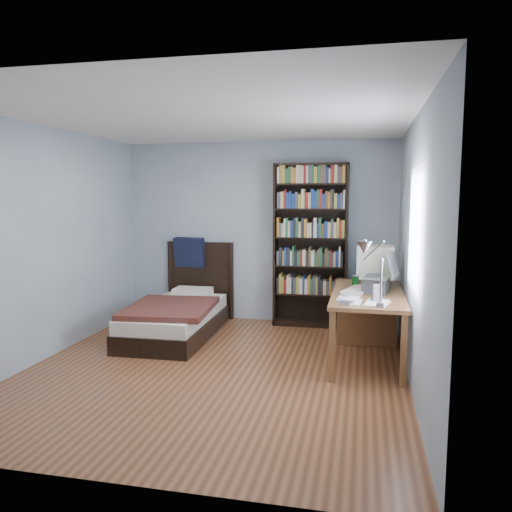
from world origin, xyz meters
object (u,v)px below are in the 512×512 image
object	(u,v)px
laptop	(378,282)
speaker	(378,293)
bookshelf	(311,245)
soda_can	(355,282)
bed	(178,314)
crt_monitor	(375,262)
keyboard	(357,291)
desk	(367,311)
desk_lamp	(367,255)

from	to	relation	value
laptop	speaker	bearing A→B (deg)	-91.37
speaker	bookshelf	distance (m)	1.94
soda_can	bookshelf	distance (m)	1.23
speaker	bed	bearing A→B (deg)	159.33
crt_monitor	speaker	xyz separation A→B (m)	(0.01, -0.92, -0.18)
keyboard	soda_can	world-z (taller)	soda_can
keyboard	crt_monitor	bearing A→B (deg)	86.49
desk	bed	distance (m)	2.36
keyboard	bookshelf	size ratio (longest dim) A/B	0.23
desk	bookshelf	distance (m)	1.29
crt_monitor	speaker	bearing A→B (deg)	-89.18
desk_lamp	bookshelf	xyz separation A→B (m)	(-0.73, 2.40, -0.17)
desk_lamp	bed	size ratio (longest dim) A/B	0.33
speaker	laptop	bearing A→B (deg)	88.88
keyboard	bed	bearing A→B (deg)	-174.84
desk	desk_lamp	size ratio (longest dim) A/B	2.50
laptop	bookshelf	world-z (taller)	bookshelf
soda_can	bed	world-z (taller)	bed
laptop	bookshelf	size ratio (longest dim) A/B	0.20
speaker	soda_can	bearing A→B (deg)	108.15
bookshelf	bed	bearing A→B (deg)	-153.64
soda_can	bookshelf	size ratio (longest dim) A/B	0.06
laptop	bed	world-z (taller)	laptop
desk	speaker	world-z (taller)	speaker
desk	bookshelf	xyz separation A→B (m)	(-0.75, 0.79, 0.68)
desk_lamp	bed	distance (m)	3.00
soda_can	keyboard	bearing A→B (deg)	-84.24
bookshelf	desk	bearing A→B (deg)	-46.50
keyboard	bookshelf	bearing A→B (deg)	134.08
speaker	crt_monitor	bearing A→B (deg)	91.07
laptop	keyboard	xyz separation A→B (m)	(-0.21, 0.01, -0.10)
desk_lamp	soda_can	size ratio (longest dim) A/B	4.99
laptop	keyboard	size ratio (longest dim) A/B	0.86
desk_lamp	soda_can	world-z (taller)	desk_lamp
soda_can	desk_lamp	bearing A→B (deg)	-85.26
desk	bookshelf	world-z (taller)	bookshelf
speaker	bed	size ratio (longest dim) A/B	0.08
laptop	speaker	size ratio (longest dim) A/B	2.68
crt_monitor	soda_can	distance (m)	0.36
desk	crt_monitor	world-z (taller)	crt_monitor
crt_monitor	soda_can	bearing A→B (deg)	-133.95
laptop	bookshelf	xyz separation A→B (m)	(-0.85, 1.29, 0.25)
soda_can	crt_monitor	bearing A→B (deg)	46.05
crt_monitor	desk_lamp	size ratio (longest dim) A/B	0.70
laptop	desk_lamp	size ratio (longest dim) A/B	0.66
laptop	bed	bearing A→B (deg)	168.44
soda_can	bed	size ratio (longest dim) A/B	0.07
laptop	desk	bearing A→B (deg)	100.99
desk_lamp	bed	xyz separation A→B (m)	(-2.33, 1.60, -1.01)
soda_can	bookshelf	world-z (taller)	bookshelf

